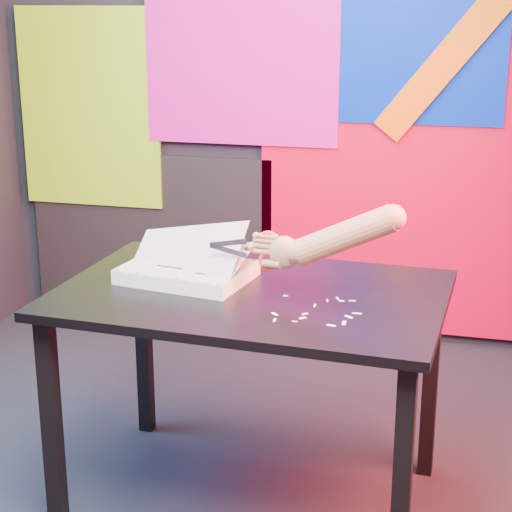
# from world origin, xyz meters

# --- Properties ---
(room) EXTENTS (3.01, 3.01, 2.71)m
(room) POSITION_xyz_m (0.00, 0.00, 1.35)
(room) COLOR black
(room) RESTS_ON ground
(backdrop) EXTENTS (2.88, 0.05, 2.08)m
(backdrop) POSITION_xyz_m (0.06, 1.46, 0.96)
(backdrop) COLOR #C30022
(backdrop) RESTS_ON ground
(work_table) EXTENTS (1.25, 0.87, 0.75)m
(work_table) POSITION_xyz_m (0.20, -0.09, 0.66)
(work_table) COLOR black
(work_table) RESTS_ON ground
(printout_stack) EXTENTS (0.44, 0.35, 0.21)m
(printout_stack) POSITION_xyz_m (-0.03, -0.04, 0.78)
(printout_stack) COLOR silver
(printout_stack) RESTS_ON work_table
(scissors) EXTENTS (0.23, 0.03, 0.13)m
(scissors) POSITION_xyz_m (0.24, -0.09, 0.88)
(scissors) COLOR silver
(scissors) RESTS_ON printout_stack
(hand_forearm) EXTENTS (0.46, 0.11, 0.23)m
(hand_forearm) POSITION_xyz_m (0.47, -0.11, 0.94)
(hand_forearm) COLOR #A77750
(hand_forearm) RESTS_ON work_table
(paper_clippings) EXTENTS (0.26, 0.25, 0.00)m
(paper_clippings) POSITION_xyz_m (0.45, -0.24, 0.75)
(paper_clippings) COLOR silver
(paper_clippings) RESTS_ON work_table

